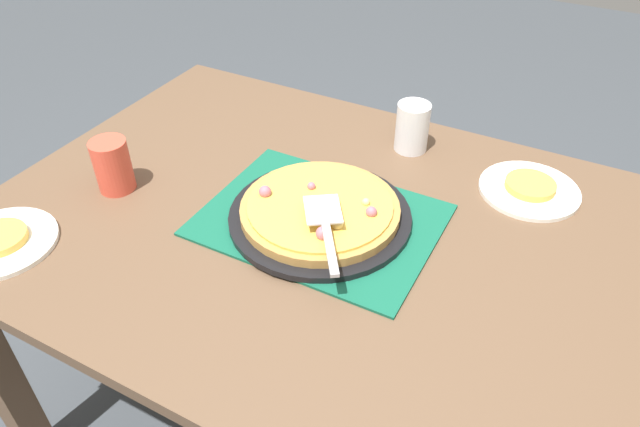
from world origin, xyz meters
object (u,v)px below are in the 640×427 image
(pizza, at_px, (320,209))
(pizza_pan, at_px, (320,216))
(plate_near_left, at_px, (1,243))
(cup_far, at_px, (412,127))
(pizza_server, at_px, (326,225))
(plate_far_right, at_px, (529,190))
(served_slice_right, at_px, (530,185))
(cup_near, at_px, (113,165))

(pizza, bearing_deg, pizza_pan, -65.18)
(plate_near_left, height_order, cup_far, cup_far)
(pizza_pan, distance_m, pizza_server, 0.11)
(plate_near_left, distance_m, plate_far_right, 1.12)
(plate_far_right, bearing_deg, cup_far, -8.52)
(plate_near_left, relative_size, served_slice_right, 2.00)
(pizza, relative_size, cup_far, 2.75)
(plate_far_right, bearing_deg, pizza, 40.55)
(pizza_server, bearing_deg, cup_far, -91.12)
(served_slice_right, xyz_separation_m, cup_near, (0.82, 0.42, 0.04))
(plate_far_right, bearing_deg, plate_near_left, 37.15)
(plate_near_left, xyz_separation_m, cup_far, (-0.59, -0.72, 0.06))
(cup_near, bearing_deg, served_slice_right, -152.98)
(pizza, relative_size, served_slice_right, 3.00)
(pizza, distance_m, cup_far, 0.36)
(pizza, height_order, plate_far_right, pizza)
(pizza_server, bearing_deg, plate_far_right, -128.30)
(pizza, bearing_deg, cup_far, -100.07)
(cup_near, height_order, cup_far, same)
(plate_near_left, height_order, pizza_server, pizza_server)
(pizza_pan, relative_size, plate_far_right, 1.73)
(pizza, bearing_deg, served_slice_right, -139.45)
(plate_far_right, distance_m, served_slice_right, 0.01)
(pizza_pan, bearing_deg, cup_far, -100.18)
(plate_near_left, distance_m, served_slice_right, 1.12)
(pizza_pan, xyz_separation_m, served_slice_right, (-0.36, -0.31, 0.01))
(cup_far, bearing_deg, served_slice_right, 171.48)
(cup_near, bearing_deg, cup_far, -138.33)
(cup_near, relative_size, cup_far, 1.00)
(pizza, bearing_deg, plate_near_left, 34.61)
(pizza_pan, distance_m, served_slice_right, 0.48)
(plate_near_left, xyz_separation_m, served_slice_right, (-0.89, -0.67, 0.01))
(pizza, xyz_separation_m, plate_far_right, (-0.36, -0.31, -0.03))
(cup_near, xyz_separation_m, cup_far, (-0.52, -0.46, 0.00))
(pizza, height_order, pizza_server, pizza_server)
(pizza_pan, xyz_separation_m, pizza_server, (-0.06, 0.08, 0.06))
(cup_far, bearing_deg, plate_near_left, 50.62)
(pizza_pan, distance_m, plate_near_left, 0.64)
(pizza, bearing_deg, plate_far_right, -139.45)
(cup_far, bearing_deg, pizza_pan, 79.82)
(pizza_server, bearing_deg, served_slice_right, -128.30)
(pizza_server, bearing_deg, plate_near_left, 26.02)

